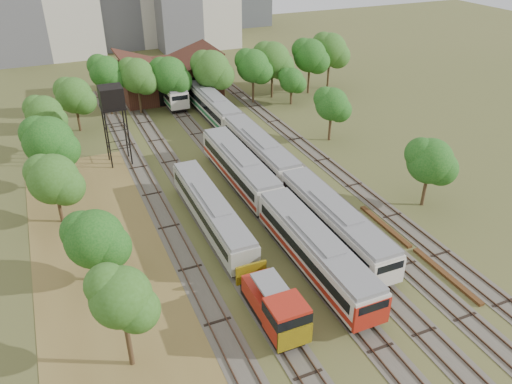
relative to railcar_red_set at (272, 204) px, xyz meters
name	(u,v)px	position (x,y,z in m)	size (l,w,h in m)	color
ground	(371,306)	(2.00, -14.51, -2.06)	(240.00, 240.00, 0.00)	#475123
dry_grass_patch	(128,304)	(-16.00, -6.51, -2.04)	(14.00, 60.00, 0.04)	brown
tracks	(245,175)	(1.33, 10.49, -2.02)	(24.60, 80.00, 0.19)	#4C473D
railcar_red_set	(272,204)	(0.00, 0.00, 0.00)	(3.14, 34.57, 3.89)	black
railcar_green_set	(260,151)	(4.00, 12.13, -0.03)	(3.09, 52.08, 3.83)	black
railcar_rear	(167,88)	(0.00, 41.43, -0.08)	(3.02, 16.08, 3.73)	black
shunter_locomotive	(276,309)	(-6.00, -13.47, -0.31)	(2.77, 8.10, 3.62)	black
old_grey_coach	(211,212)	(-6.00, 1.43, -0.19)	(2.78, 18.00, 3.43)	black
water_tower	(112,99)	(-11.72, 20.18, 6.24)	(2.84, 2.84, 9.85)	black
rail_pile_near	(385,226)	(10.00, -5.47, -1.92)	(0.53, 7.94, 0.26)	#523117
rail_pile_far	(446,275)	(10.20, -14.04, -1.92)	(0.52, 8.28, 0.27)	#523117
maintenance_shed	(169,78)	(1.00, 43.47, 0.86)	(16.45, 11.55, 7.58)	#3D1E16
tree_band_left	(64,184)	(-18.85, 6.52, 3.13)	(7.44, 52.35, 8.63)	#382616
tree_band_far	(222,67)	(7.81, 35.41, 4.10)	(48.35, 9.84, 9.68)	#382616
tree_band_right	(354,117)	(16.65, 11.18, 2.88)	(6.02, 38.79, 7.67)	#382616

